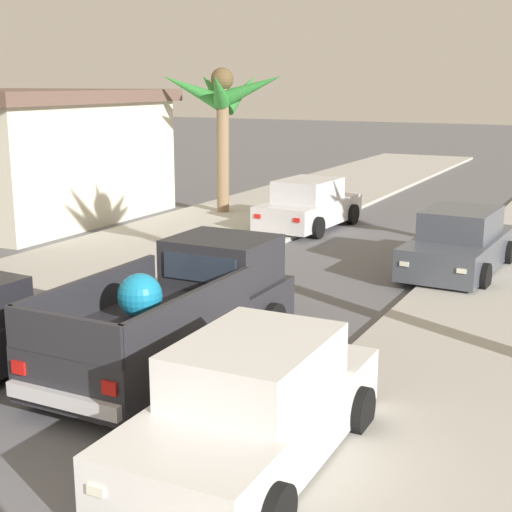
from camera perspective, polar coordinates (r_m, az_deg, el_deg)
The scene contains 8 objects.
sidewalk_left at distance 19.11m, azimuth -9.88°, elevation -0.21°, with size 5.38×60.00×0.12m, color #B2AFA8.
curb_left at distance 18.39m, azimuth -6.65°, elevation -0.67°, with size 0.16×60.00×0.10m, color silver.
curb_right at distance 15.67m, azimuth 16.59°, elevation -3.59°, with size 0.16×60.00×0.10m, color silver.
pickup_truck at distance 12.02m, azimuth -5.82°, elevation -4.50°, with size 2.22×5.21×1.80m.
car_left_near at distance 23.03m, azimuth 4.07°, elevation 3.88°, with size 2.19×4.33×1.54m.
car_right_near at distance 18.13m, azimuth 15.30°, elevation 0.90°, with size 2.17×4.32×1.54m.
car_right_mid at distance 8.88m, azimuth -0.26°, elevation -11.53°, with size 2.07×4.28×1.54m.
palm_tree_left_fore at distance 25.07m, azimuth -2.53°, elevation 11.88°, with size 4.08×3.46×4.90m.
Camera 1 is at (6.25, -2.83, 4.43)m, focal length 52.22 mm.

